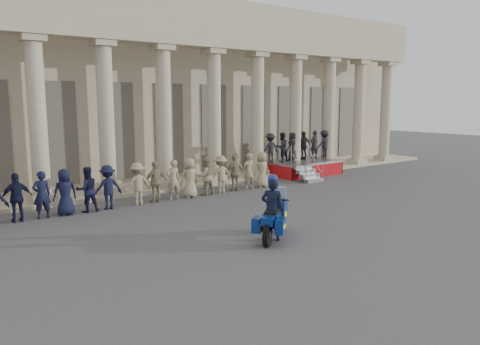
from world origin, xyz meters
name	(u,v)px	position (x,y,z in m)	size (l,w,h in m)	color
ground	(255,237)	(0.00, 0.00, 0.00)	(90.00, 90.00, 0.00)	#404042
building	(81,89)	(0.00, 14.74, 4.52)	(40.00, 12.50, 9.00)	tan
officer_rank	(77,191)	(-3.24, 6.00, 0.81)	(17.27, 0.62, 1.62)	black
reviewing_stand	(299,151)	(9.17, 7.77, 1.26)	(4.99, 3.70, 2.28)	gray
motorcycle	(273,218)	(0.31, -0.43, 0.61)	(1.85, 1.59, 1.41)	black
rider	(273,208)	(0.21, -0.51, 0.94)	(0.74, 0.79, 1.90)	black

